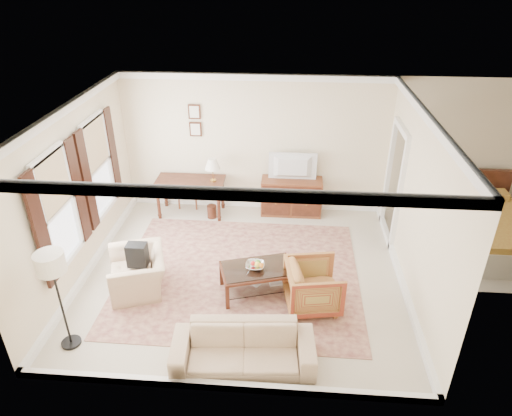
# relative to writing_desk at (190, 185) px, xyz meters

# --- Properties ---
(room_shell) EXTENTS (5.51, 5.01, 2.91)m
(room_shell) POSITION_rel_writing_desk_xyz_m (1.32, -2.04, 1.80)
(room_shell) COLOR beige
(room_shell) RESTS_ON ground
(annex_bedroom) EXTENTS (3.00, 2.70, 2.90)m
(annex_bedroom) POSITION_rel_writing_desk_xyz_m (5.81, -0.89, -0.33)
(annex_bedroom) COLOR beige
(annex_bedroom) RESTS_ON ground
(window_front) EXTENTS (0.12, 1.56, 1.80)m
(window_front) POSITION_rel_writing_desk_xyz_m (-1.38, -2.74, 0.88)
(window_front) COLOR #CCB284
(window_front) RESTS_ON room_shell
(window_rear) EXTENTS (0.12, 1.56, 1.80)m
(window_rear) POSITION_rel_writing_desk_xyz_m (-1.38, -1.14, 0.88)
(window_rear) COLOR #CCB284
(window_rear) RESTS_ON room_shell
(doorway) EXTENTS (0.10, 1.12, 2.25)m
(doorway) POSITION_rel_writing_desk_xyz_m (4.03, -0.54, 0.40)
(doorway) COLOR white
(doorway) RESTS_ON room_shell
(rug) EXTENTS (4.14, 3.55, 0.01)m
(rug) POSITION_rel_writing_desk_xyz_m (1.26, -2.09, -0.67)
(rug) COLOR maroon
(rug) RESTS_ON room_shell
(writing_desk) EXTENTS (1.43, 0.72, 0.78)m
(writing_desk) POSITION_rel_writing_desk_xyz_m (0.00, 0.00, 0.00)
(writing_desk) COLOR #4E2416
(writing_desk) RESTS_ON room_shell
(desk_chair) EXTENTS (0.53, 0.53, 1.05)m
(desk_chair) POSITION_rel_writing_desk_xyz_m (-0.12, 0.35, -0.15)
(desk_chair) COLOR brown
(desk_chair) RESTS_ON room_shell
(desk_lamp) EXTENTS (0.32, 0.32, 0.50)m
(desk_lamp) POSITION_rel_writing_desk_xyz_m (0.50, -0.00, 0.36)
(desk_lamp) COLOR silver
(desk_lamp) RESTS_ON writing_desk
(framed_prints) EXTENTS (0.25, 0.04, 0.68)m
(framed_prints) POSITION_rel_writing_desk_xyz_m (0.10, 0.43, 1.27)
(framed_prints) COLOR #4E2416
(framed_prints) RESTS_ON room_shell
(sideboard) EXTENTS (1.27, 0.49, 0.78)m
(sideboard) POSITION_rel_writing_desk_xyz_m (2.13, 0.18, -0.28)
(sideboard) COLOR brown
(sideboard) RESTS_ON room_shell
(tv) EXTENTS (0.95, 0.54, 0.12)m
(tv) POSITION_rel_writing_desk_xyz_m (2.13, 0.16, 0.59)
(tv) COLOR black
(tv) RESTS_ON sideboard
(coffee_table) EXTENTS (1.30, 0.98, 0.49)m
(coffee_table) POSITION_rel_writing_desk_xyz_m (1.61, -2.53, -0.30)
(coffee_table) COLOR #4E2416
(coffee_table) RESTS_ON room_shell
(fruit_bowl) EXTENTS (0.42, 0.42, 0.10)m
(fruit_bowl) POSITION_rel_writing_desk_xyz_m (1.57, -2.54, -0.13)
(fruit_bowl) COLOR silver
(fruit_bowl) RESTS_ON coffee_table
(book_a) EXTENTS (0.21, 0.23, 0.38)m
(book_a) POSITION_rel_writing_desk_xyz_m (1.49, -2.56, -0.48)
(book_a) COLOR brown
(book_a) RESTS_ON coffee_table
(book_b) EXTENTS (0.28, 0.09, 0.38)m
(book_b) POSITION_rel_writing_desk_xyz_m (1.79, -2.46, -0.49)
(book_b) COLOR brown
(book_b) RESTS_ON coffee_table
(striped_armchair) EXTENTS (0.89, 0.94, 0.84)m
(striped_armchair) POSITION_rel_writing_desk_xyz_m (2.50, -2.79, -0.25)
(striped_armchair) COLOR maroon
(striped_armchair) RESTS_ON room_shell
(club_armchair) EXTENTS (0.95, 1.17, 0.88)m
(club_armchair) POSITION_rel_writing_desk_xyz_m (-0.36, -2.59, -0.23)
(club_armchair) COLOR tan
(club_armchair) RESTS_ON room_shell
(backpack) EXTENTS (0.28, 0.36, 0.40)m
(backpack) POSITION_rel_writing_desk_xyz_m (-0.35, -2.53, 0.01)
(backpack) COLOR black
(backpack) RESTS_ON club_armchair
(sofa) EXTENTS (1.95, 0.70, 0.75)m
(sofa) POSITION_rel_writing_desk_xyz_m (1.54, -4.06, -0.30)
(sofa) COLOR tan
(sofa) RESTS_ON room_shell
(floor_lamp) EXTENTS (0.39, 0.39, 1.56)m
(floor_lamp) POSITION_rel_writing_desk_xyz_m (-0.97, -3.89, 0.64)
(floor_lamp) COLOR black
(floor_lamp) RESTS_ON room_shell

